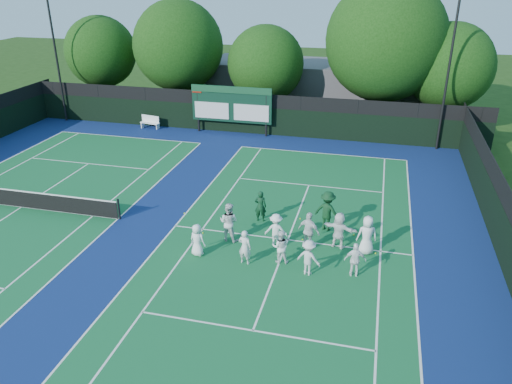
% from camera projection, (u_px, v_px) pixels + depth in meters
% --- Properties ---
extents(ground, '(120.00, 120.00, 0.00)m').
position_uv_depth(ground, '(284.00, 251.00, 21.79)').
color(ground, '#1B390F').
rests_on(ground, ground).
extents(court_apron, '(34.00, 32.00, 0.01)m').
position_uv_depth(court_apron, '(165.00, 225.00, 24.01)').
color(court_apron, navy).
rests_on(court_apron, ground).
extents(near_court, '(11.05, 23.85, 0.01)m').
position_uv_depth(near_court, '(288.00, 240.00, 22.67)').
color(near_court, '#135C2E').
rests_on(near_court, ground).
extents(left_court, '(11.05, 23.85, 0.01)m').
position_uv_depth(left_court, '(22.00, 207.00, 25.78)').
color(left_court, '#135C2E').
rests_on(left_court, ground).
extents(back_fence, '(34.00, 0.08, 3.00)m').
position_uv_depth(back_fence, '(246.00, 115.00, 36.70)').
color(back_fence, black).
rests_on(back_fence, ground).
extents(divider_fence_right, '(0.08, 32.00, 3.00)m').
position_uv_depth(divider_fence_right, '(508.00, 238.00, 20.12)').
color(divider_fence_right, black).
rests_on(divider_fence_right, ground).
extents(scoreboard, '(6.00, 0.21, 3.55)m').
position_uv_depth(scoreboard, '(231.00, 105.00, 36.21)').
color(scoreboard, black).
rests_on(scoreboard, ground).
extents(clubhouse, '(18.00, 6.00, 4.00)m').
position_uv_depth(clubhouse, '(316.00, 86.00, 42.62)').
color(clubhouse, '#535358').
rests_on(clubhouse, ground).
extents(light_pole_left, '(1.20, 0.30, 10.12)m').
position_uv_depth(light_pole_left, '(54.00, 40.00, 37.72)').
color(light_pole_left, black).
rests_on(light_pole_left, ground).
extents(light_pole_right, '(1.20, 0.30, 10.12)m').
position_uv_depth(light_pole_right, '(451.00, 54.00, 31.40)').
color(light_pole_right, black).
rests_on(light_pole_right, ground).
extents(tennis_net, '(11.30, 0.10, 1.10)m').
position_uv_depth(tennis_net, '(20.00, 198.00, 25.58)').
color(tennis_net, black).
rests_on(tennis_net, ground).
extents(bench, '(1.61, 0.71, 0.99)m').
position_uv_depth(bench, '(150.00, 121.00, 38.14)').
color(bench, white).
rests_on(bench, ground).
extents(tree_a, '(5.81, 5.81, 7.82)m').
position_uv_depth(tree_a, '(103.00, 54.00, 41.40)').
color(tree_a, black).
rests_on(tree_a, ground).
extents(tree_b, '(7.12, 7.12, 9.20)m').
position_uv_depth(tree_b, '(180.00, 48.00, 39.58)').
color(tree_b, black).
rests_on(tree_b, ground).
extents(tree_c, '(5.88, 5.88, 7.45)m').
position_uv_depth(tree_c, '(268.00, 66.00, 38.45)').
color(tree_c, black).
rests_on(tree_c, ground).
extents(tree_d, '(8.64, 8.64, 10.84)m').
position_uv_depth(tree_d, '(388.00, 44.00, 35.69)').
color(tree_d, black).
rests_on(tree_d, ground).
extents(tree_e, '(6.14, 6.14, 7.98)m').
position_uv_depth(tree_e, '(452.00, 69.00, 35.32)').
color(tree_e, black).
rests_on(tree_e, ground).
extents(tennis_ball_0, '(0.07, 0.07, 0.07)m').
position_uv_depth(tennis_ball_0, '(203.00, 233.00, 23.20)').
color(tennis_ball_0, '#C8E41A').
rests_on(tennis_ball_0, ground).
extents(tennis_ball_1, '(0.07, 0.07, 0.07)m').
position_uv_depth(tennis_ball_1, '(300.00, 219.00, 24.51)').
color(tennis_ball_1, '#C8E41A').
rests_on(tennis_ball_1, ground).
extents(tennis_ball_2, '(0.07, 0.07, 0.07)m').
position_uv_depth(tennis_ball_2, '(376.00, 253.00, 21.56)').
color(tennis_ball_2, '#C8E41A').
rests_on(tennis_ball_2, ground).
extents(tennis_ball_3, '(0.07, 0.07, 0.07)m').
position_uv_depth(tennis_ball_3, '(184.00, 213.00, 25.06)').
color(tennis_ball_3, '#C8E41A').
rests_on(tennis_ball_3, ground).
extents(tennis_ball_4, '(0.07, 0.07, 0.07)m').
position_uv_depth(tennis_ball_4, '(303.00, 240.00, 22.64)').
color(tennis_ball_4, '#C8E41A').
rests_on(tennis_ball_4, ground).
extents(tennis_ball_5, '(0.07, 0.07, 0.07)m').
position_uv_depth(tennis_ball_5, '(354.00, 235.00, 23.04)').
color(tennis_ball_5, '#C8E41A').
rests_on(tennis_ball_5, ground).
extents(player_front_0, '(0.81, 0.63, 1.46)m').
position_uv_depth(player_front_0, '(197.00, 240.00, 21.22)').
color(player_front_0, white).
rests_on(player_front_0, ground).
extents(player_front_1, '(0.62, 0.46, 1.55)m').
position_uv_depth(player_front_1, '(245.00, 247.00, 20.59)').
color(player_front_1, silver).
rests_on(player_front_1, ground).
extents(player_front_2, '(0.79, 0.66, 1.49)m').
position_uv_depth(player_front_2, '(281.00, 247.00, 20.69)').
color(player_front_2, white).
rests_on(player_front_2, ground).
extents(player_front_3, '(1.12, 0.84, 1.54)m').
position_uv_depth(player_front_3, '(309.00, 258.00, 19.86)').
color(player_front_3, silver).
rests_on(player_front_3, ground).
extents(player_front_4, '(0.90, 0.46, 1.48)m').
position_uv_depth(player_front_4, '(355.00, 260.00, 19.76)').
color(player_front_4, white).
rests_on(player_front_4, ground).
extents(player_back_0, '(1.00, 0.83, 1.83)m').
position_uv_depth(player_back_0, '(229.00, 222.00, 22.32)').
color(player_back_0, silver).
rests_on(player_back_0, ground).
extents(player_back_1, '(1.05, 0.66, 1.56)m').
position_uv_depth(player_back_1, '(276.00, 230.00, 21.90)').
color(player_back_1, white).
rests_on(player_back_1, ground).
extents(player_back_2, '(1.13, 0.80, 1.78)m').
position_uv_depth(player_back_2, '(309.00, 231.00, 21.59)').
color(player_back_2, silver).
rests_on(player_back_2, ground).
extents(player_back_3, '(1.63, 0.90, 1.68)m').
position_uv_depth(player_back_3, '(339.00, 230.00, 21.78)').
color(player_back_3, white).
rests_on(player_back_3, ground).
extents(player_back_4, '(0.97, 0.75, 1.77)m').
position_uv_depth(player_back_4, '(367.00, 235.00, 21.27)').
color(player_back_4, white).
rests_on(player_back_4, ground).
extents(coach_left, '(0.61, 0.43, 1.59)m').
position_uv_depth(coach_left, '(260.00, 206.00, 24.07)').
color(coach_left, '#0E351D').
rests_on(coach_left, ground).
extents(coach_right, '(1.42, 1.07, 1.95)m').
position_uv_depth(coach_right, '(327.00, 211.00, 23.18)').
color(coach_right, '#0F371A').
rests_on(coach_right, ground).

